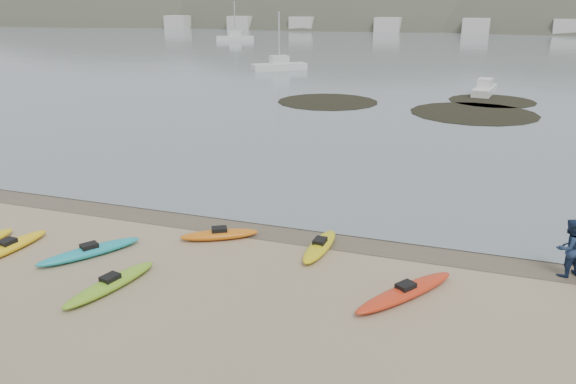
% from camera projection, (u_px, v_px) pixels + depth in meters
% --- Properties ---
extents(ground, '(600.00, 600.00, 0.00)m').
position_uv_depth(ground, '(288.00, 228.00, 21.89)').
color(ground, tan).
rests_on(ground, ground).
extents(wet_sand, '(60.00, 60.00, 0.00)m').
position_uv_depth(wet_sand, '(285.00, 231.00, 21.62)').
color(wet_sand, brown).
rests_on(wet_sand, ground).
extents(water, '(1200.00, 1200.00, 0.00)m').
position_uv_depth(water, '(477.00, 18.00, 290.19)').
color(water, slate).
rests_on(water, ground).
extents(kayaks, '(21.57, 8.74, 0.34)m').
position_uv_depth(kayaks, '(206.00, 259.00, 18.86)').
color(kayaks, yellow).
rests_on(kayaks, ground).
extents(person_east, '(1.19, 1.17, 1.94)m').
position_uv_depth(person_east, '(568.00, 248.00, 17.85)').
color(person_east, navy).
rests_on(person_east, ground).
extents(kelp_mats, '(21.70, 15.08, 0.04)m').
position_uv_depth(kelp_mats, '(427.00, 106.00, 47.05)').
color(kelp_mats, black).
rests_on(kelp_mats, water).
extents(moored_boats, '(96.00, 81.69, 1.16)m').
position_uv_depth(moored_boats, '(466.00, 51.00, 92.95)').
color(moored_boats, silver).
rests_on(moored_boats, ground).
extents(far_town, '(199.00, 5.00, 4.00)m').
position_uv_depth(far_town, '(487.00, 26.00, 149.07)').
color(far_town, beige).
rests_on(far_town, ground).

